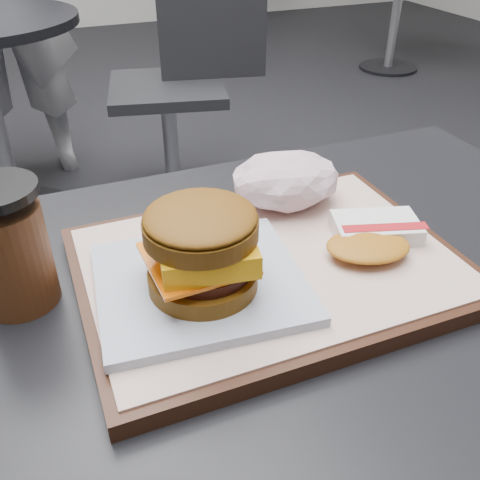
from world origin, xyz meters
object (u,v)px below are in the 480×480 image
serving_tray (269,267)px  crumpled_wrapper (286,180)px  coffee_cup (9,251)px  neighbor_chair (183,73)px  customer_table (297,409)px  breakfast_sandwich (202,257)px  hash_brown (372,236)px

serving_tray → crumpled_wrapper: 0.13m
coffee_cup → neighbor_chair: (0.60, 1.50, -0.32)m
customer_table → serving_tray: size_ratio=2.11×
breakfast_sandwich → coffee_cup: (-0.16, 0.08, -0.00)m
customer_table → hash_brown: 0.23m
hash_brown → coffee_cup: 0.36m
hash_brown → neighbor_chair: size_ratio=0.15×
hash_brown → coffee_cup: size_ratio=1.05×
customer_table → serving_tray: bearing=126.9°
hash_brown → breakfast_sandwich: bearing=-177.6°
crumpled_wrapper → customer_table: bearing=-106.5°
hash_brown → coffee_cup: bearing=168.7°
crumpled_wrapper → neighbor_chair: 1.51m
breakfast_sandwich → coffee_cup: bearing=154.0°
hash_brown → crumpled_wrapper: (-0.04, 0.12, 0.02)m
breakfast_sandwich → coffee_cup: size_ratio=1.66×
serving_tray → hash_brown: size_ratio=2.91×
breakfast_sandwich → neighbor_chair: (0.45, 1.57, -0.32)m
neighbor_chair → customer_table: bearing=-102.1°
serving_tray → hash_brown: bearing=-8.2°
hash_brown → serving_tray: bearing=171.8°
customer_table → coffee_cup: coffee_cup is taller
hash_brown → crumpled_wrapper: 0.12m
serving_tray → coffee_cup: bearing=167.3°
breakfast_sandwich → serving_tray: bearing=16.9°
hash_brown → neighbor_chair: neighbor_chair is taller
customer_table → crumpled_wrapper: size_ratio=6.19×
crumpled_wrapper → neighbor_chair: size_ratio=0.15×
serving_tray → crumpled_wrapper: size_ratio=2.94×
serving_tray → crumpled_wrapper: crumpled_wrapper is taller
neighbor_chair → coffee_cup: bearing=-112.0°
neighbor_chair → crumpled_wrapper: bearing=-101.7°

